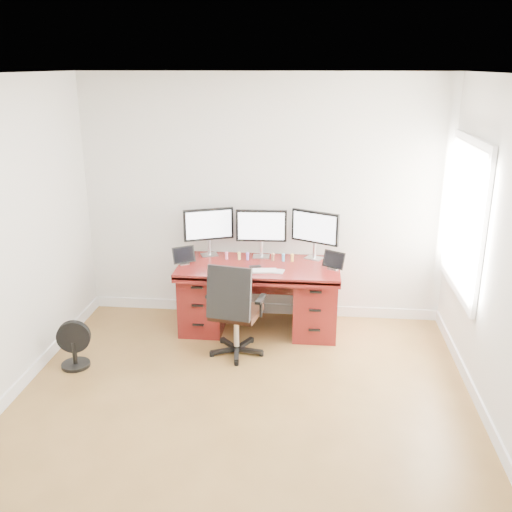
# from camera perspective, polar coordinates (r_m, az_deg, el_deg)

# --- Properties ---
(ground) EXTENTS (4.50, 4.50, 0.00)m
(ground) POSITION_cam_1_polar(r_m,az_deg,el_deg) (4.77, -1.91, -16.76)
(ground) COLOR brown
(ground) RESTS_ON ground
(back_wall) EXTENTS (4.00, 0.10, 2.70)m
(back_wall) POSITION_cam_1_polar(r_m,az_deg,el_deg) (6.29, 0.70, 5.63)
(back_wall) COLOR silver
(back_wall) RESTS_ON ground
(desk) EXTENTS (1.70, 0.80, 0.75)m
(desk) POSITION_cam_1_polar(r_m,az_deg,el_deg) (6.18, 0.31, -3.84)
(desk) COLOR #5D1412
(desk) RESTS_ON ground
(office_chair) EXTENTS (0.61, 0.61, 0.98)m
(office_chair) POSITION_cam_1_polar(r_m,az_deg,el_deg) (5.66, -2.13, -6.94)
(office_chair) COLOR black
(office_chair) RESTS_ON ground
(floor_fan) EXTENTS (0.32, 0.27, 0.47)m
(floor_fan) POSITION_cam_1_polar(r_m,az_deg,el_deg) (5.76, -17.77, -8.50)
(floor_fan) COLOR black
(floor_fan) RESTS_ON ground
(monitor_left) EXTENTS (0.52, 0.24, 0.53)m
(monitor_left) POSITION_cam_1_polar(r_m,az_deg,el_deg) (6.26, -4.76, 3.01)
(monitor_left) COLOR silver
(monitor_left) RESTS_ON desk
(monitor_center) EXTENTS (0.55, 0.15, 0.53)m
(monitor_center) POSITION_cam_1_polar(r_m,az_deg,el_deg) (6.18, 0.54, 2.87)
(monitor_center) COLOR silver
(monitor_center) RESTS_ON desk
(monitor_right) EXTENTS (0.51, 0.28, 0.53)m
(monitor_right) POSITION_cam_1_polar(r_m,az_deg,el_deg) (6.16, 5.92, 2.71)
(monitor_right) COLOR silver
(monitor_right) RESTS_ON desk
(tablet_left) EXTENTS (0.24, 0.18, 0.19)m
(tablet_left) POSITION_cam_1_polar(r_m,az_deg,el_deg) (6.08, -7.25, -0.03)
(tablet_left) COLOR silver
(tablet_left) RESTS_ON desk
(tablet_right) EXTENTS (0.24, 0.18, 0.19)m
(tablet_right) POSITION_cam_1_polar(r_m,az_deg,el_deg) (5.93, 7.78, -0.53)
(tablet_right) COLOR silver
(tablet_right) RESTS_ON desk
(keyboard) EXTENTS (0.30, 0.16, 0.01)m
(keyboard) POSITION_cam_1_polar(r_m,az_deg,el_deg) (5.84, 0.65, -1.48)
(keyboard) COLOR silver
(keyboard) RESTS_ON desk
(trackpad) EXTENTS (0.14, 0.14, 0.01)m
(trackpad) POSITION_cam_1_polar(r_m,az_deg,el_deg) (5.83, 2.20, -1.54)
(trackpad) COLOR silver
(trackpad) RESTS_ON desk
(drawing_tablet) EXTENTS (0.21, 0.15, 0.01)m
(drawing_tablet) POSITION_cam_1_polar(r_m,az_deg,el_deg) (5.89, -2.44, -1.34)
(drawing_tablet) COLOR black
(drawing_tablet) RESTS_ON desk
(phone) EXTENTS (0.13, 0.10, 0.01)m
(phone) POSITION_cam_1_polar(r_m,az_deg,el_deg) (5.97, -0.10, -1.05)
(phone) COLOR black
(phone) RESTS_ON desk
(figurine_pink) EXTENTS (0.04, 0.04, 0.09)m
(figurine_pink) POSITION_cam_1_polar(r_m,az_deg,el_deg) (6.20, -2.96, 0.11)
(figurine_pink) COLOR pink
(figurine_pink) RESTS_ON desk
(figurine_yellow) EXTENTS (0.04, 0.04, 0.09)m
(figurine_yellow) POSITION_cam_1_polar(r_m,az_deg,el_deg) (6.18, -1.69, 0.07)
(figurine_yellow) COLOR #DACE69
(figurine_yellow) RESTS_ON desk
(figurine_purple) EXTENTS (0.04, 0.04, 0.09)m
(figurine_purple) POSITION_cam_1_polar(r_m,az_deg,el_deg) (6.17, -0.85, 0.04)
(figurine_purple) COLOR #956CD9
(figurine_purple) RESTS_ON desk
(figurine_brown) EXTENTS (0.04, 0.04, 0.09)m
(figurine_brown) POSITION_cam_1_polar(r_m,az_deg,el_deg) (6.14, 1.70, -0.04)
(figurine_brown) COLOR #97694B
(figurine_brown) RESTS_ON desk
(figurine_blue) EXTENTS (0.04, 0.04, 0.09)m
(figurine_blue) POSITION_cam_1_polar(r_m,az_deg,el_deg) (6.13, 2.75, -0.08)
(figurine_blue) COLOR #54B3F4
(figurine_blue) RESTS_ON desk
(figurine_orange) EXTENTS (0.04, 0.04, 0.09)m
(figurine_orange) POSITION_cam_1_polar(r_m,az_deg,el_deg) (6.13, 3.65, -0.10)
(figurine_orange) COLOR #FAB943
(figurine_orange) RESTS_ON desk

